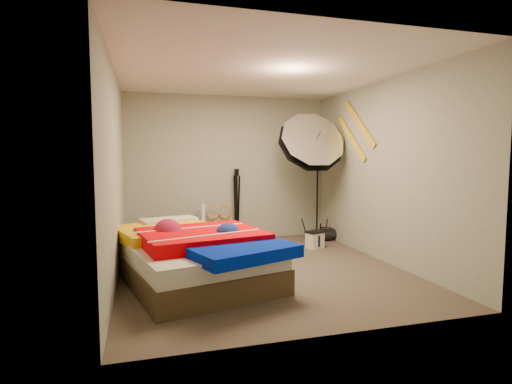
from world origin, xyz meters
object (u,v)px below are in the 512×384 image
object	(u,v)px
wrapping_roll	(203,224)
bed	(193,254)
camera_case	(315,240)
duffel_bag	(326,235)
tote_bag	(220,228)
photo_umbrella	(310,145)
camera_tripod	(237,199)

from	to	relation	value
wrapping_roll	bed	distance (m)	1.99
camera_case	duffel_bag	distance (m)	0.63
wrapping_roll	tote_bag	bearing A→B (deg)	28.69
camera_case	photo_umbrella	world-z (taller)	photo_umbrella
duffel_bag	camera_tripod	distance (m)	1.66
wrapping_roll	photo_umbrella	distance (m)	2.20
camera_tripod	duffel_bag	bearing A→B (deg)	-18.18
photo_umbrella	camera_tripod	distance (m)	1.57
duffel_bag	tote_bag	bearing A→B (deg)	154.18
duffel_bag	bed	bearing A→B (deg)	-156.68
tote_bag	camera_case	distance (m)	1.68
bed	camera_tripod	bearing A→B (deg)	64.35
camera_case	photo_umbrella	size ratio (longest dim) A/B	0.11
camera_case	camera_tripod	bearing A→B (deg)	116.95
wrapping_roll	photo_umbrella	xyz separation A→B (m)	(1.69, -0.52, 1.31)
tote_bag	camera_tripod	size ratio (longest dim) A/B	0.36
duffel_bag	bed	xyz separation A→B (m)	(-2.47, -1.61, 0.21)
duffel_bag	camera_tripod	world-z (taller)	camera_tripod
tote_bag	camera_case	bearing A→B (deg)	-18.34
camera_case	bed	distance (m)	2.35
bed	photo_umbrella	xyz separation A→B (m)	(2.09, 1.43, 1.34)
wrapping_roll	bed	xyz separation A→B (m)	(-0.39, -1.95, -0.03)
tote_bag	bed	size ratio (longest dim) A/B	0.18
camera_case	bed	world-z (taller)	bed
wrapping_roll	photo_umbrella	size ratio (longest dim) A/B	0.29
bed	tote_bag	bearing A→B (deg)	71.60
wrapping_roll	camera_tripod	world-z (taller)	camera_tripod
bed	camera_tripod	distance (m)	2.35
photo_umbrella	tote_bag	bearing A→B (deg)	153.57
camera_case	duffel_bag	size ratio (longest dim) A/B	0.77
duffel_bag	bed	size ratio (longest dim) A/B	0.13
tote_bag	camera_case	world-z (taller)	tote_bag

